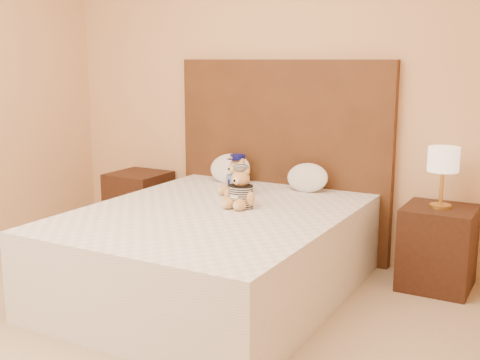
% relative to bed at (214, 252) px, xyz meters
% --- Properties ---
extents(bed, '(1.60, 2.00, 0.55)m').
position_rel_bed_xyz_m(bed, '(0.00, 0.00, 0.00)').
color(bed, white).
rests_on(bed, ground).
extents(headboard, '(1.75, 0.08, 1.50)m').
position_rel_bed_xyz_m(headboard, '(0.00, 1.01, 0.47)').
color(headboard, '#533118').
rests_on(headboard, ground).
extents(nightstand_left, '(0.45, 0.45, 0.55)m').
position_rel_bed_xyz_m(nightstand_left, '(-1.25, 0.80, -0.00)').
color(nightstand_left, '#361C11').
rests_on(nightstand_left, ground).
extents(nightstand_right, '(0.45, 0.45, 0.55)m').
position_rel_bed_xyz_m(nightstand_right, '(1.25, 0.80, -0.00)').
color(nightstand_right, '#361C11').
rests_on(nightstand_right, ground).
extents(lamp, '(0.20, 0.20, 0.40)m').
position_rel_bed_xyz_m(lamp, '(1.25, 0.80, 0.57)').
color(lamp, gold).
rests_on(lamp, nightstand_right).
extents(teddy_police, '(0.32, 0.32, 0.29)m').
position_rel_bed_xyz_m(teddy_police, '(-0.09, 0.48, 0.42)').
color(teddy_police, tan).
rests_on(teddy_police, bed).
extents(teddy_prisoner, '(0.26, 0.25, 0.27)m').
position_rel_bed_xyz_m(teddy_prisoner, '(0.11, 0.16, 0.41)').
color(teddy_prisoner, tan).
rests_on(teddy_prisoner, bed).
extents(pillow_left, '(0.35, 0.22, 0.24)m').
position_rel_bed_xyz_m(pillow_left, '(-0.36, 0.83, 0.40)').
color(pillow_left, white).
rests_on(pillow_left, bed).
extents(pillow_right, '(0.32, 0.20, 0.22)m').
position_rel_bed_xyz_m(pillow_right, '(0.30, 0.83, 0.39)').
color(pillow_right, white).
rests_on(pillow_right, bed).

